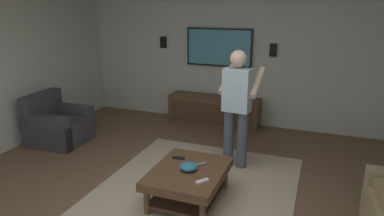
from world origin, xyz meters
TOP-DOWN VIEW (x-y plane):
  - ground_plane at (0.00, 0.00)m, footprint 7.75×7.75m
  - wall_back_tv at (3.28, 0.00)m, footprint 0.10×6.26m
  - area_rug at (0.52, -0.14)m, footprint 2.77×2.36m
  - armchair at (1.22, 2.52)m, footprint 0.84×0.85m
  - coffee_table at (0.32, -0.14)m, footprint 1.00×0.80m
  - media_console at (2.95, 0.37)m, footprint 0.45×1.70m
  - tv at (3.19, 0.37)m, footprint 0.05×1.24m
  - person_standing at (1.40, -0.42)m, footprint 0.58×0.58m
  - bowl at (0.30, -0.15)m, footprint 0.20×0.20m
  - remote_white at (0.10, -0.39)m, footprint 0.15×0.12m
  - remote_black at (0.54, 0.07)m, footprint 0.06×0.15m
  - remote_grey at (0.47, -0.23)m, footprint 0.14×0.13m
  - vase_round at (2.98, 0.07)m, footprint 0.22×0.22m
  - wall_speaker_left at (3.20, -0.61)m, footprint 0.06×0.12m
  - wall_speaker_right at (3.20, 1.52)m, footprint 0.06×0.12m

SIDE VIEW (x-z plane):
  - ground_plane at x=0.00m, z-range 0.00..0.00m
  - area_rug at x=0.52m, z-range 0.00..0.01m
  - media_console at x=2.95m, z-range 0.00..0.55m
  - armchair at x=1.22m, z-range -0.13..0.69m
  - coffee_table at x=0.32m, z-range 0.10..0.50m
  - remote_white at x=0.10m, z-range 0.40..0.42m
  - remote_black at x=0.54m, z-range 0.40..0.42m
  - remote_grey at x=0.47m, z-range 0.40..0.42m
  - bowl at x=0.30m, z-range 0.40..0.49m
  - vase_round at x=2.98m, z-range 0.55..0.77m
  - person_standing at x=1.40m, z-range 0.11..1.75m
  - wall_back_tv at x=3.28m, z-range 0.00..2.77m
  - wall_speaker_left at x=3.20m, z-range 1.32..1.54m
  - tv at x=3.19m, z-range 1.09..1.79m
  - wall_speaker_right at x=3.20m, z-range 1.38..1.60m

